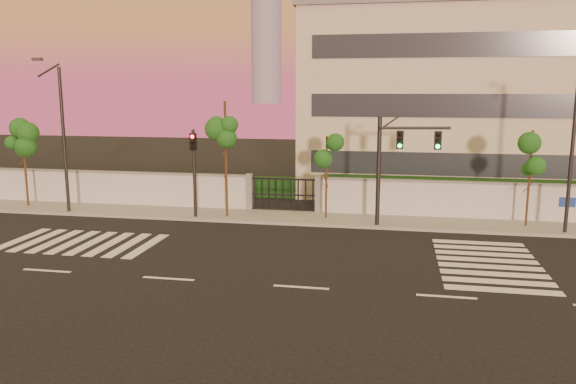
{
  "coord_description": "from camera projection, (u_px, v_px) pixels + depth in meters",
  "views": [
    {
      "loc": [
        3.06,
        -18.76,
        6.9
      ],
      "look_at": [
        -1.61,
        6.0,
        2.32
      ],
      "focal_mm": 35.0,
      "sensor_mm": 36.0,
      "label": 1
    }
  ],
  "objects": [
    {
      "name": "street_tree_b",
      "position": [
        24.0,
        145.0,
        32.7
      ],
      "size": [
        1.65,
        1.31,
        5.12
      ],
      "color": "#382314",
      "rests_on": "ground"
    },
    {
      "name": "traffic_signal_main",
      "position": [
        393.0,
        159.0,
        27.86
      ],
      "size": [
        3.54,
        0.76,
        5.63
      ],
      "rotation": [
        0.0,
        0.0,
        0.18
      ],
      "color": "black",
      "rests_on": "ground"
    },
    {
      "name": "street_tree_d",
      "position": [
        327.0,
        159.0,
        29.62
      ],
      "size": [
        1.38,
        1.1,
        4.54
      ],
      "color": "#382314",
      "rests_on": "ground"
    },
    {
      "name": "streetlight_west",
      "position": [
        62.0,
        132.0,
        30.84
      ],
      "size": [
        0.51,
        2.05,
        8.54
      ],
      "color": "black",
      "rests_on": "ground"
    },
    {
      "name": "ground",
      "position": [
        301.0,
        287.0,
        19.93
      ],
      "size": [
        120.0,
        120.0,
        0.0
      ],
      "primitive_type": "plane",
      "color": "black",
      "rests_on": "ground"
    },
    {
      "name": "road_markings",
      "position": [
        279.0,
        255.0,
        23.85
      ],
      "size": [
        57.0,
        7.62,
        0.02
      ],
      "color": "silver",
      "rests_on": "ground"
    },
    {
      "name": "sidewalk",
      "position": [
        333.0,
        219.0,
        30.07
      ],
      "size": [
        60.0,
        3.0,
        0.15
      ],
      "primitive_type": "cube",
      "color": "gray",
      "rests_on": "ground"
    },
    {
      "name": "street_tree_e",
      "position": [
        531.0,
        157.0,
        27.8
      ],
      "size": [
        1.4,
        1.12,
        4.96
      ],
      "color": "#382314",
      "rests_on": "ground"
    },
    {
      "name": "traffic_signal_secondary",
      "position": [
        194.0,
        163.0,
        29.92
      ],
      "size": [
        0.38,
        0.35,
        4.86
      ],
      "rotation": [
        0.0,
        0.0,
        -0.31
      ],
      "color": "black",
      "rests_on": "ground"
    },
    {
      "name": "street_tree_c",
      "position": [
        226.0,
        133.0,
        29.79
      ],
      "size": [
        1.64,
        1.3,
        6.34
      ],
      "color": "#382314",
      "rests_on": "ground"
    },
    {
      "name": "streetlight_east",
      "position": [
        574.0,
        143.0,
        26.16
      ],
      "size": [
        0.49,
        1.99,
        8.28
      ],
      "color": "black",
      "rests_on": "ground"
    },
    {
      "name": "institutional_building",
      "position": [
        483.0,
        101.0,
        38.45
      ],
      "size": [
        24.4,
        12.4,
        12.25
      ],
      "color": "beige",
      "rests_on": "ground"
    },
    {
      "name": "perimeter_wall",
      "position": [
        338.0,
        196.0,
        31.32
      ],
      "size": [
        60.0,
        0.36,
        2.2
      ],
      "color": "#AFB1B6",
      "rests_on": "ground"
    },
    {
      "name": "hedge_row",
      "position": [
        360.0,
        193.0,
        33.82
      ],
      "size": [
        41.0,
        4.25,
        1.8
      ],
      "color": "black",
      "rests_on": "ground"
    }
  ]
}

